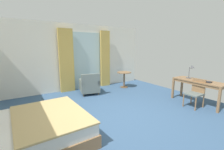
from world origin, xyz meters
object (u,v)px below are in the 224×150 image
object	(u,v)px
closed_book	(206,82)
armchair_by_window	(90,85)
writing_desk	(199,83)
desk_lamp	(191,69)
round_cafe_table	(124,76)
desk_chair	(196,92)
bed	(29,131)

from	to	relation	value
closed_book	armchair_by_window	bearing A→B (deg)	124.01
writing_desk	desk_lamp	xyz separation A→B (m)	(0.06, 0.32, 0.41)
desk_lamp	round_cafe_table	bearing A→B (deg)	109.11
closed_book	round_cafe_table	bearing A→B (deg)	98.87
writing_desk	closed_book	bearing A→B (deg)	-100.05
writing_desk	desk_chair	size ratio (longest dim) A/B	1.81
closed_book	round_cafe_table	world-z (taller)	closed_book
bed	armchair_by_window	distance (m)	3.21
writing_desk	armchair_by_window	distance (m)	3.79
bed	closed_book	world-z (taller)	bed
bed	armchair_by_window	world-z (taller)	bed
armchair_by_window	desk_chair	bearing A→B (deg)	-53.28
desk_lamp	closed_book	distance (m)	0.65
round_cafe_table	writing_desk	bearing A→B (deg)	-73.95
desk_chair	closed_book	size ratio (longest dim) A/B	3.12
bed	desk_chair	xyz separation A→B (m)	(4.44, -0.65, 0.20)
desk_chair	armchair_by_window	world-z (taller)	desk_chair
round_cafe_table	desk_chair	bearing A→B (deg)	-81.02
desk_chair	armchair_by_window	xyz separation A→B (m)	(-2.18, 2.92, -0.14)
armchair_by_window	bed	bearing A→B (deg)	-134.93
bed	desk_lamp	size ratio (longest dim) A/B	4.32
desk_lamp	closed_book	xyz separation A→B (m)	(-0.10, -0.56, -0.31)
closed_book	armchair_by_window	xyz separation A→B (m)	(-2.49, 3.05, -0.44)
desk_lamp	desk_chair	bearing A→B (deg)	-133.00
writing_desk	round_cafe_table	world-z (taller)	writing_desk
desk_chair	round_cafe_table	xyz separation A→B (m)	(-0.47, 2.97, 0.04)
writing_desk	closed_book	distance (m)	0.27
writing_desk	desk_lamp	size ratio (longest dim) A/B	3.19
closed_book	desk_lamp	bearing A→B (deg)	74.57
bed	writing_desk	world-z (taller)	bed
writing_desk	desk_chair	distance (m)	0.42
writing_desk	armchair_by_window	world-z (taller)	armchair_by_window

